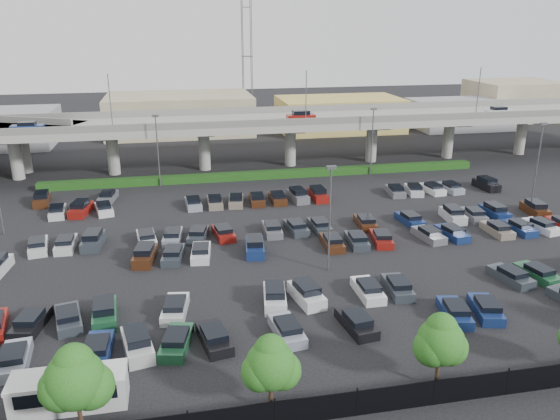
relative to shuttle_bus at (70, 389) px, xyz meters
name	(u,v)px	position (x,y,z in m)	size (l,w,h in m)	color
ground	(308,239)	(21.02, 23.66, -1.21)	(280.00, 280.00, 0.00)	black
overpass	(259,125)	(20.80, 55.63, 5.76)	(150.00, 13.00, 15.80)	gray
hedge	(268,175)	(21.02, 48.66, -0.66)	(66.00, 1.60, 1.10)	#153C11
fence	(418,395)	(20.96, -4.34, -0.31)	(70.00, 0.10, 2.00)	black
tree_row	(423,343)	(21.72, -2.86, 2.31)	(65.07, 3.66, 5.94)	#332316
shuttle_bus	(70,389)	(0.00, 0.00, 0.00)	(6.93, 2.38, 2.23)	silver
parked_cars	(309,246)	(20.37, 20.44, -0.61)	(62.81, 41.66, 1.67)	#1D512F
light_poles	(267,181)	(16.89, 25.66, 5.03)	(66.90, 48.38, 10.30)	#515156
distant_buildings	(294,113)	(33.39, 85.48, 2.53)	(138.00, 24.00, 9.00)	gray
comm_tower	(247,54)	(25.02, 97.66, 14.40)	(2.40, 2.40, 30.00)	#515156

